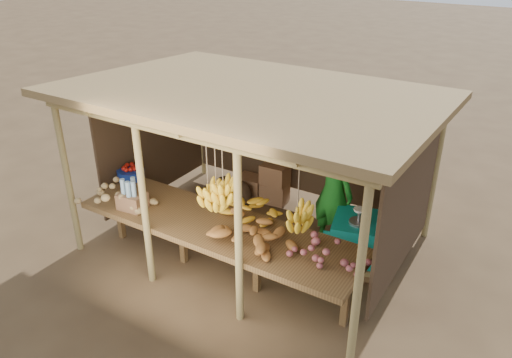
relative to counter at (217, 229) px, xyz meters
The scene contains 13 objects.
ground 1.20m from the counter, 90.00° to the left, with size 60.00×60.00×0.00m, color brown.
stall_structure 1.52m from the counter, 84.34° to the left, with size 4.70×3.50×2.43m.
counter is the anchor object (origin of this frame).
potato_heap 1.55m from the counter, 169.53° to the right, with size 0.97×0.58×0.37m, color tan, non-canonical shape.
sweet_potato_heap 0.61m from the counter, ahead, with size 1.07×0.64×0.36m, color #A5662A, non-canonical shape.
onion_heap 1.53m from the counter, ahead, with size 0.90×0.54×0.36m, color #A45052, non-canonical shape.
banana_pile 0.49m from the counter, 62.63° to the left, with size 0.68×0.41×0.35m, color yellow, non-canonical shape.
tomato_basin 1.95m from the counter, 167.88° to the left, with size 0.41×0.41×0.21m.
bottle_box 1.27m from the counter, 168.09° to the right, with size 0.38×0.32×0.44m.
vendor 1.76m from the counter, 56.80° to the left, with size 0.64×0.42×1.77m, color #1A751F.
tarp_crate 1.98m from the counter, 36.66° to the left, with size 0.97×0.89×0.98m.
carton_stack 2.26m from the counter, 103.74° to the left, with size 0.93×0.37×0.69m.
burlap_sacks 2.11m from the counter, 118.98° to the left, with size 0.72×0.38×0.51m.
Camera 1 is at (3.29, -5.34, 4.17)m, focal length 35.00 mm.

